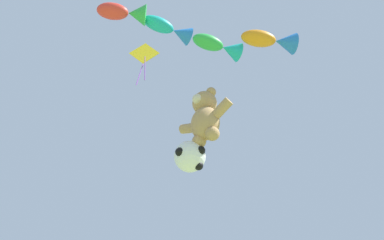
% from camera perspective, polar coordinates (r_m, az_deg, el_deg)
% --- Properties ---
extents(teddy_bear_kite, '(2.36, 1.04, 2.40)m').
position_cam_1_polar(teddy_bear_kite, '(13.24, 1.97, 0.49)').
color(teddy_bear_kite, tan).
extents(soccer_ball_kite, '(1.20, 1.20, 1.11)m').
position_cam_1_polar(soccer_ball_kite, '(12.80, -0.28, -5.57)').
color(soccer_ball_kite, white).
extents(fish_kite_tangerine, '(1.92, 2.20, 0.86)m').
position_cam_1_polar(fish_kite_tangerine, '(15.27, 12.06, 11.76)').
color(fish_kite_tangerine, orange).
extents(fish_kite_emerald, '(1.47, 2.07, 0.78)m').
position_cam_1_polar(fish_kite_emerald, '(14.91, 4.22, 11.15)').
color(fish_kite_emerald, green).
extents(fish_kite_teal, '(1.30, 2.02, 0.73)m').
position_cam_1_polar(fish_kite_teal, '(14.74, -3.37, 13.66)').
color(fish_kite_teal, '#19ADB2').
extents(fish_kite_crimson, '(1.67, 1.82, 0.80)m').
position_cam_1_polar(fish_kite_crimson, '(14.31, -10.19, 15.79)').
color(fish_kite_crimson, red).
extents(diamond_kite, '(1.00, 0.92, 2.63)m').
position_cam_1_polar(diamond_kite, '(16.65, -7.32, 9.74)').
color(diamond_kite, yellow).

